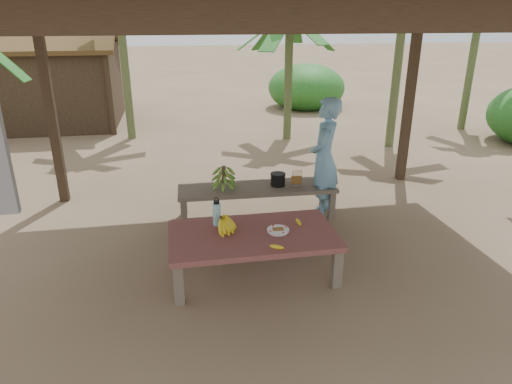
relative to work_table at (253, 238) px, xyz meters
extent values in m
plane|color=brown|center=(0.29, 0.34, -0.43)|extent=(80.00, 80.00, 0.00)
cube|color=black|center=(-2.51, 2.64, 0.92)|extent=(0.13, 0.13, 2.70)
cube|color=black|center=(3.09, 2.64, 0.92)|extent=(0.13, 0.13, 2.70)
cube|color=black|center=(0.29, -1.96, 2.27)|extent=(5.80, 0.14, 0.18)
cube|color=black|center=(0.29, 2.64, 2.27)|extent=(5.80, 0.14, 0.18)
cube|color=brown|center=(-0.82, -0.42, -0.21)|extent=(0.10, 0.10, 0.44)
cube|color=brown|center=(0.82, -0.42, -0.21)|extent=(0.10, 0.10, 0.44)
cube|color=brown|center=(-0.82, 0.42, -0.21)|extent=(0.10, 0.10, 0.44)
cube|color=brown|center=(0.82, 0.42, -0.21)|extent=(0.10, 0.10, 0.44)
cube|color=maroon|center=(0.00, 0.00, 0.04)|extent=(1.80, 1.01, 0.06)
cube|color=brown|center=(-0.71, 1.32, -0.23)|extent=(0.08, 0.08, 0.40)
cube|color=brown|center=(1.35, 1.26, -0.23)|extent=(0.08, 0.08, 0.40)
cube|color=brown|center=(-0.70, 1.78, -0.23)|extent=(0.08, 0.08, 0.40)
cube|color=brown|center=(1.36, 1.72, -0.23)|extent=(0.08, 0.08, 0.40)
cube|color=brown|center=(0.33, 1.52, -0.01)|extent=(2.22, 0.67, 0.05)
cylinder|color=white|center=(0.27, -0.02, 0.07)|extent=(0.22, 0.22, 0.01)
cylinder|color=white|center=(0.27, -0.02, 0.09)|extent=(0.24, 0.24, 0.02)
cube|color=brown|center=(0.27, -0.02, 0.09)|extent=(0.12, 0.09, 0.02)
ellipsoid|color=yellow|center=(0.18, -0.39, 0.09)|extent=(0.16, 0.08, 0.04)
ellipsoid|color=yellow|center=(0.55, 0.14, 0.09)|extent=(0.06, 0.14, 0.04)
cylinder|color=#44BCD6|center=(-0.36, 0.28, 0.19)|extent=(0.09, 0.09, 0.26)
cylinder|color=black|center=(-0.36, 0.28, 0.34)|extent=(0.06, 0.06, 0.03)
torus|color=black|center=(-0.36, 0.28, 0.37)|extent=(0.06, 0.01, 0.06)
cylinder|color=black|center=(0.62, 1.52, 0.10)|extent=(0.20, 0.20, 0.17)
imported|color=#69A1C7|center=(1.25, 1.43, 0.41)|extent=(0.65, 0.73, 1.69)
cube|color=black|center=(-4.21, 8.34, 0.57)|extent=(4.00, 3.00, 2.00)
cube|color=brown|center=(-4.21, 7.49, 1.92)|extent=(4.40, 1.73, 1.00)
cube|color=brown|center=(-4.21, 9.19, 1.92)|extent=(4.40, 1.73, 1.00)
cylinder|color=#596638|center=(3.86, 4.69, 1.25)|extent=(0.18, 0.18, 3.37)
cylinder|color=#596638|center=(1.80, 5.72, 0.95)|extent=(0.18, 0.18, 2.78)
cylinder|color=#596638|center=(-1.76, 6.39, 1.29)|extent=(0.18, 0.18, 3.46)
cylinder|color=#596638|center=(6.36, 5.86, 1.25)|extent=(0.18, 0.18, 3.37)
camera|label=1|loc=(-0.75, -4.36, 2.27)|focal=32.00mm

